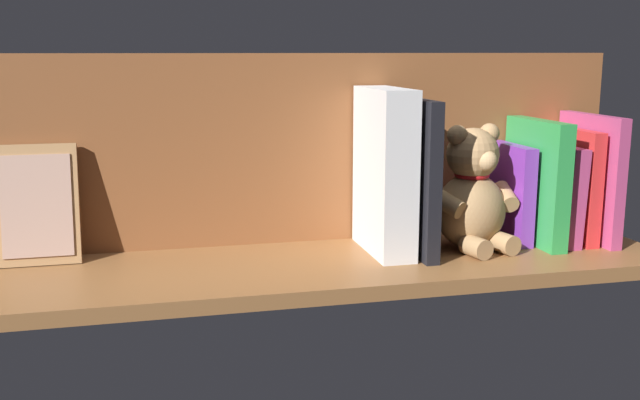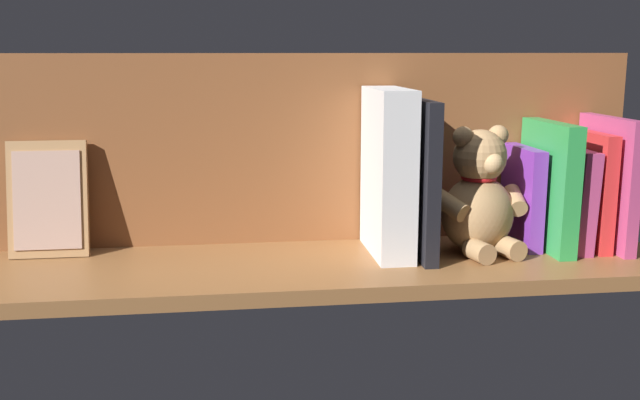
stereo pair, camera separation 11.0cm
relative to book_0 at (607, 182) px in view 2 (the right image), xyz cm
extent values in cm
cube|color=brown|center=(46.83, 2.37, -11.55)|extent=(107.70, 28.80, 2.20)
cube|color=brown|center=(46.83, -9.78, 4.94)|extent=(107.70, 1.50, 30.77)
cube|color=#B23F72|center=(0.00, 0.00, 0.00)|extent=(1.94, 17.25, 20.90)
cube|color=red|center=(2.88, -0.93, -1.17)|extent=(2.28, 15.40, 18.55)
cube|color=#B23F72|center=(6.20, -0.80, -2.41)|extent=(3.40, 15.66, 16.17)
cube|color=green|center=(9.80, -0.11, -0.34)|extent=(2.98, 17.04, 20.25)
cube|color=purple|center=(13.18, -2.20, -2.42)|extent=(2.34, 12.85, 16.05)
ellipsoid|color=tan|center=(21.75, 1.03, -4.41)|extent=(13.47, 12.57, 12.08)
sphere|color=tan|center=(21.75, 1.03, 4.74)|extent=(8.30, 8.30, 8.30)
sphere|color=tan|center=(18.72, 0.34, 7.86)|extent=(3.21, 3.21, 3.21)
sphere|color=tan|center=(24.79, 1.73, 7.86)|extent=(3.21, 3.21, 3.21)
sphere|color=tan|center=(20.97, 4.47, 4.12)|extent=(3.21, 3.21, 3.21)
cylinder|color=tan|center=(15.83, 1.22, -2.30)|extent=(3.54, 6.24, 4.47)
cylinder|color=tan|center=(27.01, 3.78, -2.30)|extent=(5.60, 6.52, 4.47)
cylinder|color=tan|center=(17.96, 5.43, -8.84)|extent=(4.14, 5.13, 3.21)
cylinder|color=tan|center=(23.26, 6.64, -8.84)|extent=(4.14, 5.13, 3.21)
torus|color=red|center=(21.75, 1.03, 1.44)|extent=(6.60, 6.60, 0.94)
cube|color=black|center=(31.35, 0.47, 1.56)|extent=(2.10, 18.19, 24.01)
cube|color=silver|center=(35.90, -0.22, 2.36)|extent=(5.40, 16.61, 25.62)
cube|color=#A87A4C|center=(87.79, -6.07, -1.66)|extent=(11.87, 4.69, 17.82)
cube|color=tan|center=(87.79, -5.35, -1.66)|extent=(9.97, 3.31, 14.84)
camera|label=1|loc=(72.25, 107.65, 20.68)|focal=41.56mm
camera|label=2|loc=(61.41, 109.69, 20.68)|focal=41.56mm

